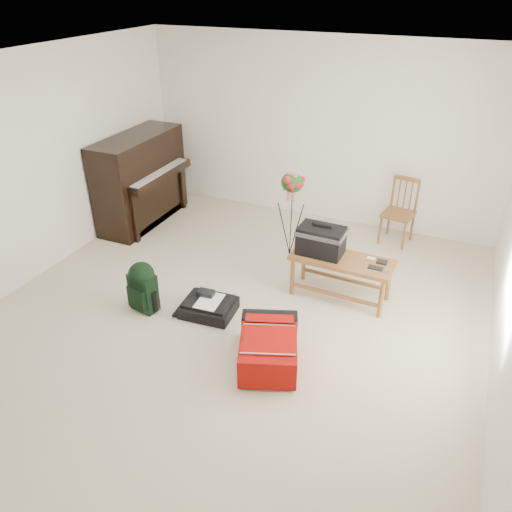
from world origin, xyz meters
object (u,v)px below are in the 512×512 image
at_px(red_suitcase, 271,344).
at_px(green_backpack, 142,285).
at_px(piano, 141,181).
at_px(flower_stand, 291,215).
at_px(bench, 327,247).
at_px(black_duffel, 209,306).
at_px(dining_chair, 399,212).

height_order(red_suitcase, green_backpack, green_backpack).
height_order(piano, flower_stand, piano).
bearing_deg(bench, red_suitcase, -94.20).
xyz_separation_m(piano, black_duffel, (1.92, -1.63, -0.52)).
height_order(bench, dining_chair, dining_chair).
relative_size(dining_chair, flower_stand, 0.77).
bearing_deg(red_suitcase, dining_chair, 56.83).
bearing_deg(green_backpack, piano, 134.40).
bearing_deg(black_duffel, piano, 135.00).
relative_size(dining_chair, green_backpack, 1.53).
bearing_deg(black_duffel, flower_stand, 72.71).
distance_m(bench, dining_chair, 1.68).
bearing_deg(piano, dining_chair, 13.37).
relative_size(bench, dining_chair, 1.28).
distance_m(bench, green_backpack, 2.01).
bearing_deg(red_suitcase, flower_stand, 84.89).
bearing_deg(piano, green_backpack, -55.65).
bearing_deg(flower_stand, red_suitcase, -60.97).
bearing_deg(green_backpack, black_duffel, 27.90).
relative_size(piano, red_suitcase, 1.64).
xyz_separation_m(dining_chair, flower_stand, (-1.18, -0.91, 0.13)).
distance_m(green_backpack, flower_stand, 2.04).
height_order(piano, black_duffel, piano).
height_order(piano, green_backpack, piano).
distance_m(bench, black_duffel, 1.42).
height_order(black_duffel, flower_stand, flower_stand).
relative_size(piano, green_backpack, 2.64).
bearing_deg(bench, flower_stand, 136.39).
bearing_deg(bench, dining_chair, 74.27).
bearing_deg(green_backpack, flower_stand, 70.19).
height_order(red_suitcase, flower_stand, flower_stand).
distance_m(black_duffel, green_backpack, 0.73).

